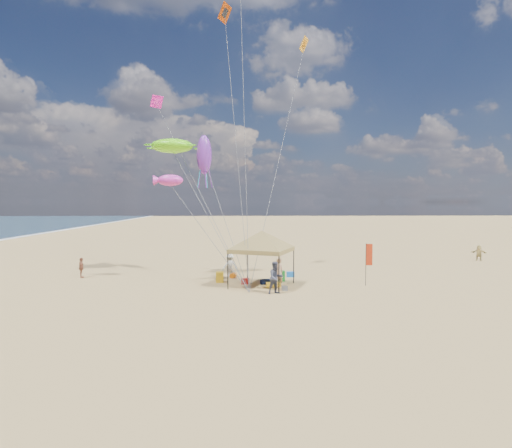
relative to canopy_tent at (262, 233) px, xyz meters
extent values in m
plane|color=tan|center=(-0.37, -2.65, -3.45)|extent=(280.00, 280.00, 0.00)
cylinder|color=black|center=(-0.90, 2.17, -2.34)|extent=(0.07, 0.07, 2.22)
cylinder|color=black|center=(2.17, 0.90, -2.34)|extent=(0.07, 0.07, 2.22)
cylinder|color=black|center=(-2.17, -0.90, -2.34)|extent=(0.07, 0.07, 2.22)
cylinder|color=black|center=(0.90, -2.17, -2.34)|extent=(0.07, 0.07, 2.22)
cube|color=olive|center=(0.00, 0.00, -1.10)|extent=(4.48, 4.48, 0.27)
pyramid|color=olive|center=(0.00, 0.00, 0.14)|extent=(6.21, 6.21, 1.11)
cylinder|color=black|center=(6.74, -0.13, -2.06)|extent=(0.04, 0.04, 2.78)
cube|color=red|center=(6.94, -0.16, -1.42)|extent=(0.41, 0.08, 1.39)
cube|color=#B1170E|center=(-1.07, 0.72, -3.26)|extent=(0.54, 0.38, 0.38)
cube|color=blue|center=(2.25, 3.23, -3.26)|extent=(0.54, 0.38, 0.38)
cylinder|color=black|center=(0.25, 0.54, -3.27)|extent=(0.69, 0.54, 0.36)
cylinder|color=orange|center=(-1.90, 3.03, -3.27)|extent=(0.54, 0.69, 0.36)
cube|color=#198929|center=(1.41, 1.74, -3.10)|extent=(0.50, 0.50, 0.70)
cube|color=yellow|center=(-2.78, 1.39, -3.10)|extent=(0.50, 0.50, 0.70)
cube|color=slate|center=(1.33, -1.44, -3.31)|extent=(0.34, 0.30, 0.28)
cube|color=gold|center=(0.69, -0.58, -3.25)|extent=(0.90, 0.50, 0.24)
imported|color=tan|center=(1.06, -0.09, -2.54)|extent=(0.77, 0.63, 1.82)
imported|color=#3A3D4F|center=(0.69, -2.35, -2.49)|extent=(1.14, 1.03, 1.92)
imported|color=beige|center=(-2.14, 3.11, -2.58)|extent=(1.28, 1.01, 1.74)
imported|color=brown|center=(-12.76, 3.45, -2.72)|extent=(0.66, 0.93, 1.46)
imported|color=tan|center=(20.71, 10.95, -2.72)|extent=(1.38, 1.10, 1.46)
ellipsoid|color=#6CF411|center=(-6.33, 4.17, 6.05)|extent=(3.63, 3.22, 1.02)
ellipsoid|color=#DA33B3|center=(-6.05, 1.45, 3.43)|extent=(1.89, 1.34, 0.76)
ellipsoid|color=purple|center=(-4.03, 4.42, 5.45)|extent=(1.41, 1.41, 2.87)
cube|color=#EF19AC|center=(-8.47, 9.73, 10.52)|extent=(1.11, 1.06, 0.97)
cube|color=#AD3705|center=(-2.55, 6.75, 16.70)|extent=(1.10, 1.46, 1.22)
cube|color=orange|center=(4.72, 13.71, 16.95)|extent=(1.08, 1.44, 1.20)
camera|label=1|loc=(-1.44, -26.87, 1.98)|focal=29.51mm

